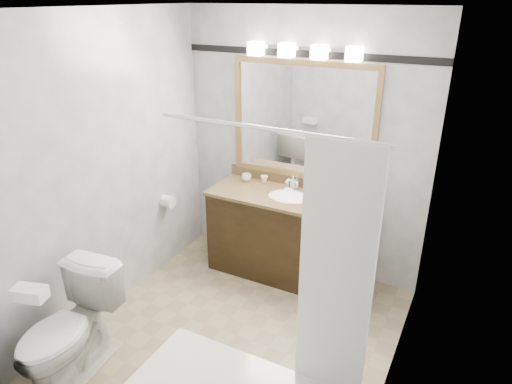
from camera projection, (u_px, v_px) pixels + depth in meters
room at (233, 197)px, 3.25m from camera, size 2.42×2.62×2.52m
vanity at (288, 235)px, 4.40m from camera, size 1.53×0.58×0.97m
mirror at (302, 122)px, 4.20m from camera, size 1.40×0.04×1.10m
vanity_light_bar at (303, 51)px, 3.90m from camera, size 1.02×0.14×0.12m
accent_stripe at (306, 54)px, 3.97m from camera, size 2.40×0.01×0.06m
tp_roll at (168, 201)px, 4.49m from camera, size 0.11×0.12×0.12m
toilet at (67, 331)px, 3.19m from camera, size 0.53×0.84×0.82m
tissue_box at (30, 293)px, 2.85m from camera, size 0.23×0.17×0.08m
coffee_maker at (358, 190)px, 3.93m from camera, size 0.18×0.23×0.35m
cup_left at (246, 177)px, 4.57m from camera, size 0.10×0.10×0.08m
cup_right at (264, 179)px, 4.54m from camera, size 0.09×0.09×0.07m
soap_bottle_a at (293, 182)px, 4.40m from camera, size 0.07×0.07×0.12m
soap_bottle_b at (307, 188)px, 4.31m from camera, size 0.07×0.07×0.08m
soap_bar at (288, 190)px, 4.35m from camera, size 0.08×0.06×0.02m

